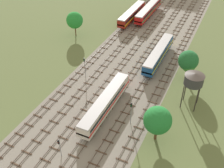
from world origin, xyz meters
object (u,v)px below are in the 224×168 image
Objects in this scene: water_tower at (194,79)px; signal_post_near at (131,111)px; diesel_railcar_centre_nearest at (105,103)px; diesel_railcar_centre_right_near at (159,53)px; signal_post_mid at (85,65)px; diesel_railcar_far_left_mid at (132,14)px; signal_post_nearest at (60,146)px; passenger_coach_left_midfar at (149,10)px.

water_tower reaches higher than signal_post_near.
diesel_railcar_centre_nearest is 25.52m from diesel_railcar_centre_right_near.
water_tower reaches higher than diesel_railcar_centre_nearest.
water_tower is at bearing 0.09° from signal_post_mid.
signal_post_nearest is at bearing -80.28° from diesel_railcar_far_left_mid.
diesel_railcar_centre_nearest is 2.31× the size of water_tower.
passenger_coach_left_midfar is at bearing 95.36° from signal_post_nearest.
diesel_railcar_far_left_mid is at bearing 111.45° from signal_post_near.
signal_post_near is (-9.94, -11.03, -3.73)m from water_tower.
signal_post_mid is at bearing -134.72° from diesel_railcar_centre_right_near.
diesel_railcar_centre_nearest is at bearing -148.50° from water_tower.
passenger_coach_left_midfar is 4.88× the size of signal_post_nearest.
diesel_railcar_far_left_mid is 3.56× the size of signal_post_near.
signal_post_mid is (-17.16, 10.99, -0.08)m from signal_post_near.
diesel_railcar_centre_nearest is at bearing 81.57° from signal_post_nearest.
signal_post_mid is at bearing -92.78° from passenger_coach_left_midfar.
signal_post_nearest is 16.00m from signal_post_near.
diesel_railcar_far_left_mid and passenger_coach_left_midfar have the same top height.
signal_post_nearest is (10.73, -62.63, 0.31)m from diesel_railcar_far_left_mid.
passenger_coach_left_midfar is (-12.87, 28.99, 0.02)m from diesel_railcar_centre_right_near.
passenger_coach_left_midfar is 2.48× the size of water_tower.
diesel_railcar_centre_nearest is 54.82m from passenger_coach_left_midfar.
water_tower is 1.54× the size of signal_post_near.
diesel_railcar_centre_nearest and diesel_railcar_far_left_mid have the same top height.
signal_post_nearest is 25.94m from signal_post_mid.
signal_post_mid is at bearing 147.37° from signal_post_near.
diesel_railcar_centre_nearest is at bearing -75.03° from diesel_railcar_far_left_mid.
diesel_railcar_far_left_mid is 38.23m from signal_post_mid.
diesel_railcar_centre_nearest and passenger_coach_left_midfar have the same top height.
signal_post_near reaches higher than signal_post_nearest.
diesel_railcar_far_left_mid is (-17.16, 22.99, 0.00)m from diesel_railcar_centre_right_near.
diesel_railcar_centre_right_near is 40.16m from signal_post_nearest.
signal_post_near is (15.02, -55.14, 1.02)m from passenger_coach_left_midfar.
signal_post_nearest is at bearing -122.48° from signal_post_near.
diesel_railcar_centre_nearest is 3.65× the size of signal_post_mid.
diesel_railcar_far_left_mid is (-12.87, 48.15, 0.00)m from diesel_railcar_centre_nearest.
diesel_railcar_centre_right_near is at bearing 45.28° from signal_post_mid.
diesel_railcar_centre_nearest is 1.00× the size of diesel_railcar_far_left_mid.
signal_post_near is (8.58, 13.48, 0.73)m from signal_post_nearest.
diesel_railcar_centre_nearest is 1.00× the size of diesel_railcar_centre_right_near.
diesel_railcar_centre_nearest is 19.78m from water_tower.
diesel_railcar_centre_right_near and passenger_coach_left_midfar have the same top height.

